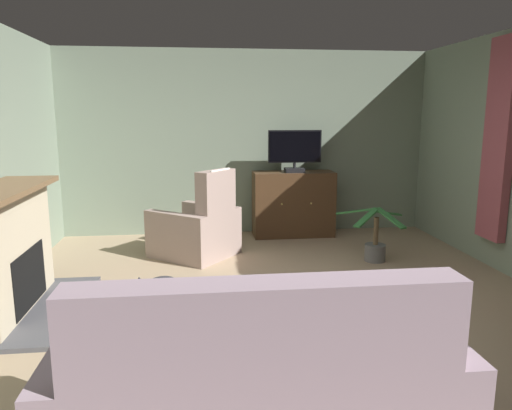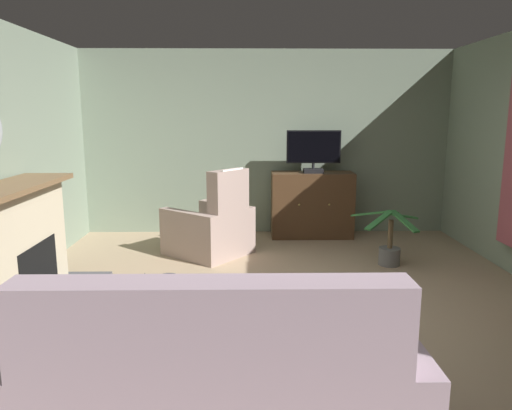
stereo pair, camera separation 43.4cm
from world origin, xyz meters
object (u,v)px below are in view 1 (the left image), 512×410
Objects in this scene: fireplace at (7,255)px; tv_cabinet at (293,205)px; tv_remote at (206,294)px; sofa_floral at (259,399)px; armchair_in_far_corner at (198,230)px; coffee_table at (230,302)px; television at (295,150)px; potted_plant_small_fern_corner at (375,243)px; cat at (158,285)px.

fireplace reaches higher than tv_cabinet.
sofa_floral is at bearing -17.48° from tv_remote.
armchair_in_far_corner reaches higher than tv_cabinet.
coffee_table is 0.19m from tv_remote.
coffee_table is at bearing 61.67° from tv_remote.
coffee_table is (1.91, -0.94, -0.15)m from fireplace.
sofa_floral is (-1.08, -4.60, -0.10)m from tv_cabinet.
coffee_table is at bearing 93.39° from sofa_floral.
fireplace is 2.13m from coffee_table.
television is at bearing 129.13° from tv_remote.
fireplace is 3.98m from potted_plant_small_fern_corner.
fireplace is 2.45× the size of cat.
fireplace is 1.97m from tv_remote.
fireplace is 2.10× the size of television.
potted_plant_small_fern_corner is (0.75, -1.36, -0.23)m from tv_cabinet.
armchair_in_far_corner is at bearing -148.80° from television.
tv_cabinet is 3.61m from coffee_table.
sofa_floral is at bearing -103.18° from tv_cabinet.
tv_remote is (-0.18, -0.00, 0.07)m from coffee_table.
television reaches higher than fireplace.
tv_remote is 0.18× the size of potted_plant_small_fern_corner.
television reaches higher than tv_remote.
tv_cabinet reaches higher than coffee_table.
television is at bearing 31.20° from armchair_in_far_corner.
potted_plant_small_fern_corner reaches higher than tv_remote.
television reaches higher than coffee_table.
armchair_in_far_corner is 1.35m from cat.
tv_remote is 0.08× the size of sofa_floral.
television reaches higher than tv_cabinet.
fireplace is at bearing -166.12° from cat.
potted_plant_small_fern_corner is (2.07, 2.07, -0.24)m from tv_remote.
sofa_floral is (0.25, -1.18, -0.12)m from tv_remote.
sofa_floral reaches higher than cat.
tv_remote is at bearing 101.89° from sofa_floral.
armchair_in_far_corner is (-0.06, 2.53, -0.13)m from tv_remote.
sofa_floral is at bearing -47.06° from fireplace.
coffee_table is 1.50× the size of cat.
tv_cabinet is 0.81m from television.
potted_plant_small_fern_corner is at bearing -12.25° from armchair_in_far_corner.
fireplace is at bearing -141.00° from tv_cabinet.
tv_cabinet reaches higher than tv_remote.
coffee_table is at bearing -132.60° from potted_plant_small_fern_corner.
television is 0.78× the size of coffee_table.
cat is (-1.78, -2.16, -0.36)m from tv_cabinet.
tv_cabinet is at bearing 71.43° from coffee_table.
fireplace is 1.70× the size of potted_plant_small_fern_corner.
tv_cabinet is 1.79× the size of cat.
armchair_in_far_corner is (-1.39, -0.89, -0.11)m from tv_cabinet.
potted_plant_small_fern_corner is at bearing 105.50° from tv_remote.
cat is at bearing 116.82° from coffee_table.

